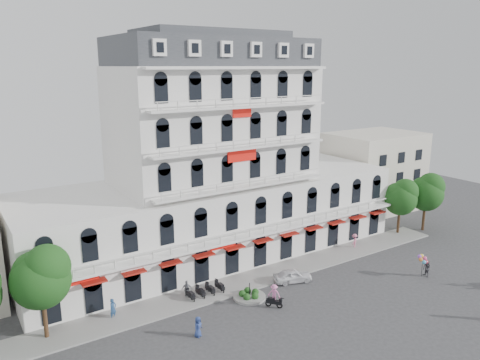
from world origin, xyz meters
name	(u,v)px	position (x,y,z in m)	size (l,w,h in m)	color
ground	(314,316)	(0.00, 0.00, 0.00)	(120.00, 120.00, 0.00)	#38383A
sidewalk	(257,278)	(0.00, 9.00, 0.08)	(53.00, 4.00, 0.16)	gray
main_building	(213,172)	(0.00, 18.00, 9.96)	(45.00, 15.00, 25.80)	silver
flank_building_east	(373,171)	(30.00, 20.00, 6.00)	(14.00, 10.00, 12.00)	beige
traffic_island	(249,296)	(-3.00, 6.00, 0.26)	(3.20, 3.20, 1.60)	gray
parked_scooter_row	(205,296)	(-6.35, 8.80, 0.00)	(4.40, 1.80, 1.10)	black
tree_west_inner	(41,275)	(-20.95, 9.48, 5.68)	(4.76, 4.76, 8.25)	#382314
tree_east_inner	(401,196)	(24.05, 9.98, 5.21)	(4.40, 4.37, 7.57)	#382314
tree_east_outer	(427,191)	(28.05, 8.98, 5.55)	(4.65, 4.65, 8.05)	#382314
parked_car	(293,276)	(2.78, 6.43, 0.69)	(1.63, 4.06, 1.38)	white
rider_center	(274,295)	(-2.07, 3.29, 1.24)	(1.27, 1.43, 2.32)	black
pedestrian_left	(198,327)	(-10.34, 2.86, 0.90)	(0.88, 0.57, 1.80)	navy
pedestrian_mid	(187,289)	(-8.01, 9.50, 0.87)	(1.02, 0.42, 1.74)	slate
pedestrian_right	(354,241)	(15.13, 9.50, 0.93)	(1.20, 0.69, 1.86)	pink
pedestrian_far	(113,309)	(-15.35, 9.50, 0.97)	(0.71, 0.46, 1.93)	navy
balloon_vendor	(426,266)	(15.50, -0.35, 1.25)	(1.43, 1.35, 2.45)	#535259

